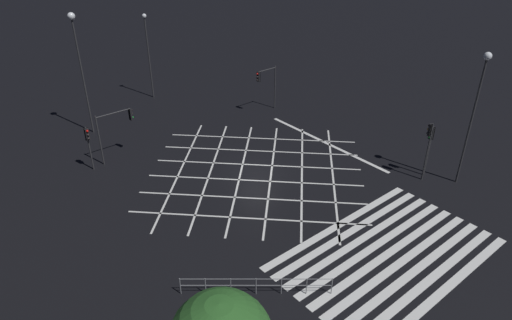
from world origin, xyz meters
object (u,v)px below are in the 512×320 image
at_px(traffic_light_nw_cross, 88,140).
at_px(street_lamp_west, 478,95).
at_px(traffic_light_ne_main, 266,80).
at_px(traffic_light_se_main, 430,141).
at_px(street_lamp_far, 148,45).
at_px(traffic_light_nw_main, 117,123).
at_px(traffic_light_se_cross, 429,140).
at_px(street_lamp_east, 77,47).

height_order(traffic_light_nw_cross, street_lamp_west, street_lamp_west).
distance_m(traffic_light_ne_main, traffic_light_se_main, 16.63).
bearing_deg(street_lamp_far, traffic_light_nw_cross, -135.73).
xyz_separation_m(traffic_light_nw_main, street_lamp_west, (17.03, -18.72, 3.64)).
bearing_deg(traffic_light_nw_main, street_lamp_west, -47.70).
relative_size(traffic_light_se_cross, traffic_light_nw_cross, 1.28).
bearing_deg(traffic_light_se_cross, street_lamp_west, -139.07).
bearing_deg(traffic_light_se_cross, traffic_light_nw_main, 42.45).
bearing_deg(traffic_light_nw_cross, traffic_light_nw_main, 97.52).
relative_size(traffic_light_se_main, street_lamp_west, 0.42).
bearing_deg(traffic_light_se_main, traffic_light_se_cross, 17.39).
bearing_deg(street_lamp_east, traffic_light_ne_main, -22.57).
relative_size(traffic_light_ne_main, traffic_light_se_main, 1.07).
xyz_separation_m(traffic_light_se_cross, street_lamp_west, (1.62, -1.87, 3.48)).
relative_size(traffic_light_ne_main, street_lamp_east, 0.41).
distance_m(traffic_light_nw_main, street_lamp_east, 7.56).
bearing_deg(traffic_light_se_cross, traffic_light_ne_main, 1.87).
height_order(street_lamp_west, street_lamp_far, street_lamp_west).
bearing_deg(traffic_light_se_cross, traffic_light_nw_cross, 47.23).
xyz_separation_m(traffic_light_se_cross, street_lamp_far, (-7.15, 26.98, 2.25)).
bearing_deg(street_lamp_west, street_lamp_east, 124.34).
bearing_deg(street_lamp_east, traffic_light_nw_cross, -111.99).
height_order(street_lamp_east, street_lamp_west, street_lamp_east).
distance_m(traffic_light_se_main, street_lamp_west, 4.45).
xyz_separation_m(traffic_light_se_cross, street_lamp_east, (-15.30, 22.90, 4.37)).
bearing_deg(traffic_light_nw_main, street_lamp_east, 88.88).
relative_size(traffic_light_se_cross, street_lamp_west, 0.47).
distance_m(traffic_light_ne_main, street_lamp_far, 12.38).
height_order(traffic_light_se_cross, traffic_light_ne_main, traffic_light_se_cross).
bearing_deg(traffic_light_nw_cross, traffic_light_ne_main, 90.79).
bearing_deg(street_lamp_east, traffic_light_se_main, -55.08).
bearing_deg(traffic_light_nw_cross, street_lamp_far, 134.27).
distance_m(traffic_light_ne_main, street_lamp_east, 16.57).
xyz_separation_m(traffic_light_se_cross, traffic_light_se_main, (0.57, 0.18, -0.33)).
distance_m(traffic_light_nw_main, traffic_light_nw_cross, 2.53).
xyz_separation_m(traffic_light_ne_main, street_lamp_far, (-6.60, 10.21, 2.30)).
height_order(traffic_light_se_main, street_lamp_east, street_lamp_east).
distance_m(traffic_light_nw_cross, street_lamp_far, 15.26).
bearing_deg(traffic_light_ne_main, street_lamp_east, -22.57).
bearing_deg(traffic_light_ne_main, traffic_light_se_main, 93.84).
relative_size(traffic_light_nw_main, street_lamp_west, 0.43).
bearing_deg(traffic_light_nw_cross, street_lamp_west, 46.65).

